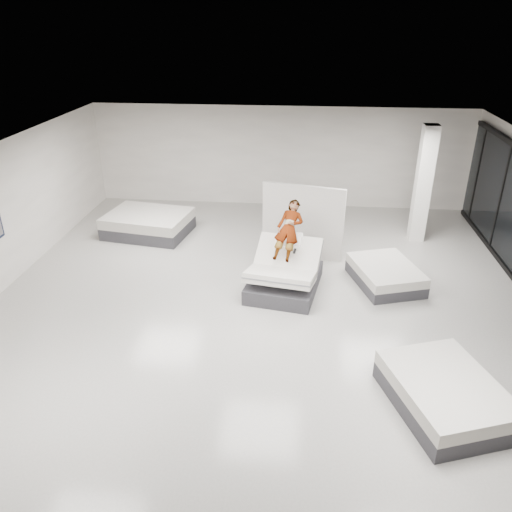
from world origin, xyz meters
name	(u,v)px	position (x,y,z in m)	size (l,w,h in m)	color
room	(261,249)	(0.00, 0.00, 1.60)	(14.00, 14.04, 3.20)	#B4B1AA
hero_bed	(285,275)	(0.44, 1.28, 0.37)	(1.80, 2.20, 1.18)	#353439
person	(288,237)	(0.50, 1.59, 1.18)	(0.56, 0.37, 1.53)	slate
remote	(295,251)	(0.65, 1.21, 1.01)	(0.05, 0.14, 0.03)	black
divider_panel	(302,222)	(0.80, 3.09, 0.96)	(2.12, 0.10, 1.93)	beige
flat_bed_right_far	(385,275)	(2.79, 1.76, 0.24)	(1.77, 2.05, 0.48)	#353439
flat_bed_right_near	(445,394)	(3.17, -2.35, 0.27)	(2.07, 2.38, 0.55)	#353439
flat_bed_left_far	(148,224)	(-3.61, 4.14, 0.31)	(2.50, 2.03, 0.62)	#353439
column	(423,185)	(4.00, 4.50, 1.60)	(0.40, 0.40, 3.20)	white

